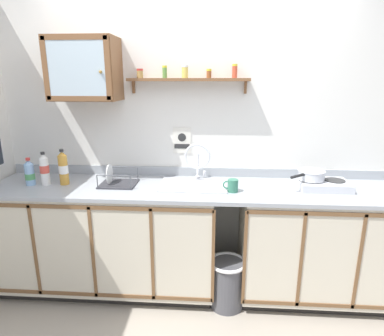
# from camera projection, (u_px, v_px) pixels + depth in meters

# --- Properties ---
(floor) EXTENTS (6.34, 6.34, 0.00)m
(floor) POSITION_uv_depth(u_px,v_px,m) (187.00, 321.00, 2.46)
(floor) COLOR #9E9384
(floor) RESTS_ON ground
(back_wall) EXTENTS (3.94, 0.07, 2.54)m
(back_wall) POSITION_uv_depth(u_px,v_px,m) (194.00, 138.00, 2.84)
(back_wall) COLOR silver
(back_wall) RESTS_ON ground
(lower_cabinet_run) EXTENTS (1.86, 0.64, 0.91)m
(lower_cabinet_run) POSITION_uv_depth(u_px,v_px,m) (107.00, 238.00, 2.78)
(lower_cabinet_run) COLOR black
(lower_cabinet_run) RESTS_ON ground
(lower_cabinet_run_right) EXTENTS (1.25, 0.64, 0.91)m
(lower_cabinet_run_right) POSITION_uv_depth(u_px,v_px,m) (316.00, 245.00, 2.66)
(lower_cabinet_run_right) COLOR black
(lower_cabinet_run_right) RESTS_ON ground
(countertop) EXTENTS (3.30, 0.66, 0.03)m
(countertop) POSITION_uv_depth(u_px,v_px,m) (191.00, 188.00, 2.61)
(countertop) COLOR #9EA3A8
(countertop) RESTS_ON lower_cabinet_run
(backsplash) EXTENTS (3.30, 0.02, 0.08)m
(backsplash) POSITION_uv_depth(u_px,v_px,m) (194.00, 172.00, 2.89)
(backsplash) COLOR #9EA3A8
(backsplash) RESTS_ON countertop
(sink) EXTENTS (0.54, 0.41, 0.45)m
(sink) POSITION_uv_depth(u_px,v_px,m) (194.00, 185.00, 2.64)
(sink) COLOR silver
(sink) RESTS_ON countertop
(hot_plate_stove) EXTENTS (0.39, 0.27, 0.07)m
(hot_plate_stove) POSITION_uv_depth(u_px,v_px,m) (323.00, 185.00, 2.55)
(hot_plate_stove) COLOR silver
(hot_plate_stove) RESTS_ON countertop
(saucepan) EXTENTS (0.31, 0.27, 0.08)m
(saucepan) POSITION_uv_depth(u_px,v_px,m) (311.00, 175.00, 2.56)
(saucepan) COLOR silver
(saucepan) RESTS_ON hot_plate_stove
(bottle_juice_amber_0) EXTENTS (0.07, 0.07, 0.29)m
(bottle_juice_amber_0) POSITION_uv_depth(u_px,v_px,m) (63.00, 168.00, 2.63)
(bottle_juice_amber_0) COLOR gold
(bottle_juice_amber_0) RESTS_ON countertop
(bottle_opaque_white_1) EXTENTS (0.07, 0.07, 0.27)m
(bottle_opaque_white_1) POSITION_uv_depth(u_px,v_px,m) (45.00, 169.00, 2.62)
(bottle_opaque_white_1) COLOR white
(bottle_opaque_white_1) RESTS_ON countertop
(bottle_water_blue_2) EXTENTS (0.08, 0.08, 0.23)m
(bottle_water_blue_2) POSITION_uv_depth(u_px,v_px,m) (30.00, 173.00, 2.63)
(bottle_water_blue_2) COLOR #8CB7E0
(bottle_water_blue_2) RESTS_ON countertop
(dish_rack) EXTENTS (0.29, 0.26, 0.17)m
(dish_rack) POSITION_uv_depth(u_px,v_px,m) (117.00, 182.00, 2.65)
(dish_rack) COLOR #333338
(dish_rack) RESTS_ON countertop
(mug) EXTENTS (0.12, 0.08, 0.10)m
(mug) POSITION_uv_depth(u_px,v_px,m) (233.00, 186.00, 2.48)
(mug) COLOR #337259
(mug) RESTS_ON countertop
(wall_cabinet) EXTENTS (0.54, 0.34, 0.49)m
(wall_cabinet) POSITION_uv_depth(u_px,v_px,m) (84.00, 69.00, 2.57)
(wall_cabinet) COLOR brown
(spice_shelf) EXTENTS (1.00, 0.14, 0.23)m
(spice_shelf) POSITION_uv_depth(u_px,v_px,m) (188.00, 78.00, 2.62)
(spice_shelf) COLOR brown
(warning_sign) EXTENTS (0.16, 0.01, 0.22)m
(warning_sign) POSITION_uv_depth(u_px,v_px,m) (182.00, 141.00, 2.82)
(warning_sign) COLOR silver
(trash_bin) EXTENTS (0.30, 0.30, 0.40)m
(trash_bin) POSITION_uv_depth(u_px,v_px,m) (227.00, 282.00, 2.58)
(trash_bin) COLOR #4C4C51
(trash_bin) RESTS_ON ground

